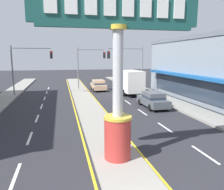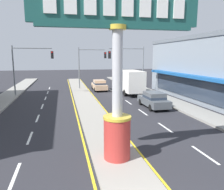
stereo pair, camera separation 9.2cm
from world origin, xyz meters
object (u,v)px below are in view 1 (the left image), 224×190
at_px(traffic_light_median_far, 88,61).
at_px(sedan_far_right_lane, 153,100).
at_px(traffic_light_right_side, 130,61).
at_px(sedan_near_right_lane, 98,85).
at_px(box_truck_near_left_lane, 128,81).
at_px(district_sign, 118,72).
at_px(traffic_light_left_side, 27,62).

bearing_deg(traffic_light_median_far, sedan_far_right_lane, -71.70).
bearing_deg(sedan_far_right_lane, traffic_light_right_side, 88.07).
distance_m(sedan_near_right_lane, sedan_far_right_lane, 12.52).
relative_size(traffic_light_right_side, traffic_light_median_far, 1.00).
relative_size(sedan_far_right_lane, box_truck_near_left_lane, 0.62).
relative_size(traffic_light_right_side, sedan_near_right_lane, 1.44).
height_order(district_sign, box_truck_near_left_lane, district_sign).
distance_m(traffic_light_left_side, sedan_far_right_lane, 15.98).
relative_size(traffic_light_right_side, sedan_far_right_lane, 1.44).
height_order(sedan_far_right_lane, box_truck_near_left_lane, box_truck_near_left_lane).
height_order(traffic_light_left_side, traffic_light_right_side, same).
bearing_deg(traffic_light_left_side, district_sign, -71.60).
distance_m(traffic_light_median_far, sedan_far_right_lane, 14.90).
height_order(traffic_light_right_side, sedan_near_right_lane, traffic_light_right_side).
bearing_deg(traffic_light_right_side, traffic_light_left_side, 176.21).
xyz_separation_m(traffic_light_left_side, sedan_near_right_lane, (9.21, 2.75, -3.46)).
bearing_deg(sedan_near_right_lane, district_sign, -97.29).
height_order(district_sign, traffic_light_right_side, district_sign).
bearing_deg(box_truck_near_left_lane, sedan_far_right_lane, -90.15).
xyz_separation_m(traffic_light_left_side, box_truck_near_left_lane, (12.53, -1.14, -2.55)).
xyz_separation_m(traffic_light_right_side, sedan_near_right_lane, (-3.59, 3.59, -3.46)).
xyz_separation_m(traffic_light_right_side, traffic_light_median_far, (-4.84, 5.29, -0.05)).
height_order(traffic_light_left_side, traffic_light_median_far, same).
xyz_separation_m(traffic_light_median_far, box_truck_near_left_lane, (4.58, -5.58, -2.50)).
bearing_deg(sedan_near_right_lane, box_truck_near_left_lane, -49.45).
relative_size(district_sign, traffic_light_median_far, 1.24).
distance_m(district_sign, traffic_light_median_far, 23.73).
bearing_deg(district_sign, sedan_near_right_lane, 82.71).
distance_m(sedan_near_right_lane, box_truck_near_left_lane, 5.19).
bearing_deg(box_truck_near_left_lane, district_sign, -108.72).
height_order(traffic_light_left_side, sedan_far_right_lane, traffic_light_left_side).
xyz_separation_m(traffic_light_left_side, sedan_far_right_lane, (12.51, -9.33, -3.46)).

